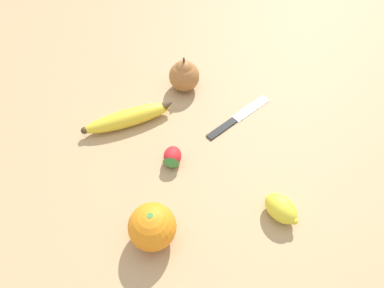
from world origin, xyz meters
The scene contains 7 objects.
ground_plane centered at (0.00, 0.00, 0.00)m, with size 3.00×3.00×0.00m, color tan.
banana centered at (-0.18, 0.04, 0.02)m, with size 0.16×0.18×0.04m.
orange centered at (0.00, -0.17, 0.04)m, with size 0.08×0.08×0.08m.
pear centered at (-0.13, 0.20, 0.04)m, with size 0.07×0.07×0.09m.
strawberry centered at (-0.05, -0.01, 0.02)m, with size 0.05×0.06×0.04m.
lemon centered at (0.19, -0.03, 0.02)m, with size 0.08×0.07×0.05m.
paring_knife centered at (0.03, 0.16, 0.00)m, with size 0.09×0.18×0.01m.
Camera 1 is at (0.19, -0.40, 0.64)m, focal length 35.00 mm.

